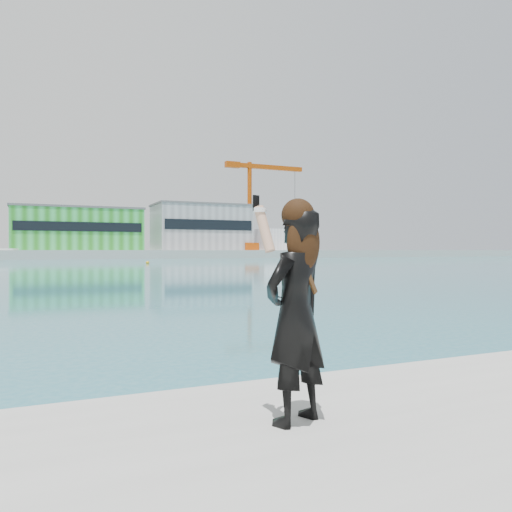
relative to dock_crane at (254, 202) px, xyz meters
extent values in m
cube|color=#9E9E99|center=(-53.20, 8.00, -14.07)|extent=(320.00, 40.00, 2.00)
cube|color=#268E23|center=(-45.20, 6.00, -8.07)|extent=(30.00, 16.00, 10.00)
cube|color=black|center=(-45.20, -2.10, -7.57)|extent=(28.50, 0.20, 2.20)
cube|color=#59595B|center=(-45.20, 6.00, -2.82)|extent=(30.60, 16.32, 0.50)
cube|color=gray|center=(-13.20, 6.00, -7.07)|extent=(25.00, 15.00, 12.00)
cube|color=black|center=(-13.20, -1.60, -6.47)|extent=(23.75, 0.20, 2.64)
cube|color=#59595B|center=(-13.20, 6.00, -0.82)|extent=(25.50, 15.30, 0.50)
cube|color=silver|center=(8.80, 4.00, -10.07)|extent=(12.00, 10.00, 6.00)
cube|color=#C6490B|center=(-1.20, 0.00, -12.07)|extent=(4.00, 4.00, 2.00)
cylinder|color=#C6490B|center=(-1.20, 0.00, -0.07)|extent=(1.20, 1.20, 22.00)
cube|color=#C6490B|center=(4.80, 0.00, 9.93)|extent=(20.00, 1.20, 1.20)
cube|color=#C6490B|center=(-6.20, 0.00, 9.93)|extent=(4.00, 1.60, 1.60)
cylinder|color=black|center=(12.80, 0.00, 1.93)|extent=(0.10, 0.10, 16.00)
cylinder|color=silver|center=(-31.20, -1.00, -9.07)|extent=(0.16, 0.16, 8.00)
cube|color=red|center=(-30.60, -1.00, -5.67)|extent=(1.20, 0.04, 0.80)
sphere|color=#DF9F0B|center=(-39.48, -51.05, -15.07)|extent=(0.50, 0.50, 0.50)
imported|color=black|center=(-52.94, -122.19, -13.50)|extent=(0.66, 0.55, 1.54)
sphere|color=black|center=(-52.93, -122.21, -12.78)|extent=(0.24, 0.24, 0.24)
ellipsoid|color=black|center=(-52.91, -122.25, -12.98)|extent=(0.26, 0.13, 0.41)
cylinder|color=tan|center=(-53.18, -122.18, -12.88)|extent=(0.13, 0.19, 0.33)
cylinder|color=white|center=(-53.20, -122.14, -12.75)|extent=(0.09, 0.09, 0.03)
cube|color=black|center=(-53.21, -122.10, -12.70)|extent=(0.06, 0.03, 0.11)
cube|color=#4C2D14|center=(-52.88, -122.26, -13.19)|extent=(0.20, 0.10, 0.31)
camera|label=1|loc=(-54.63, -125.32, -13.03)|focal=35.00mm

